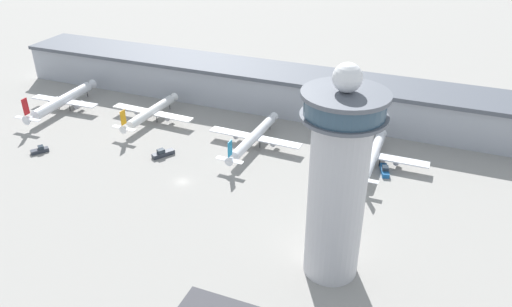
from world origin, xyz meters
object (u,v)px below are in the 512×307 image
control_tower (338,180)px  airplane_gate_delta (373,155)px  airplane_gate_bravo (151,112)px  airplane_gate_charlie (254,137)px  service_truck_fuel (385,170)px  service_truck_baggage (40,150)px  service_truck_catering (163,153)px  airplane_gate_alpha (63,101)px

control_tower → airplane_gate_delta: bearing=89.7°
airplane_gate_bravo → airplane_gate_charlie: airplane_gate_bravo is taller
control_tower → airplane_gate_charlie: (-43.54, 54.73, -23.01)m
airplane_gate_charlie → control_tower: bearing=-51.5°
service_truck_fuel → airplane_gate_delta: bearing=141.7°
control_tower → service_truck_baggage: (-114.72, 21.05, -26.08)m
service_truck_fuel → service_truck_baggage: bearing=-164.7°
airplane_gate_bravo → service_truck_baggage: bearing=-121.5°
service_truck_catering → airplane_gate_delta: bearing=17.1°
airplane_gate_alpha → airplane_gate_delta: bearing=1.1°
service_truck_baggage → airplane_gate_charlie: bearing=25.3°
airplane_gate_alpha → service_truck_catering: airplane_gate_alpha is taller
airplane_gate_charlie → airplane_gate_bravo: bearing=174.3°
airplane_gate_alpha → service_truck_catering: (61.52, -19.56, -3.37)m
airplane_gate_bravo → airplane_gate_charlie: 47.89m
airplane_gate_charlie → service_truck_fuel: 48.82m
airplane_gate_bravo → control_tower: bearing=-33.1°
airplane_gate_charlie → service_truck_catering: 33.86m
service_truck_catering → service_truck_fuel: size_ratio=0.98×
airplane_gate_alpha → service_truck_fuel: bearing=-0.6°
airplane_gate_charlie → service_truck_catering: bearing=-145.5°
service_truck_catering → service_truck_baggage: 45.75m
control_tower → airplane_gate_bravo: (-91.20, 59.49, -22.79)m
airplane_gate_charlie → service_truck_fuel: bearing=-1.1°
service_truck_catering → service_truck_fuel: 78.65m
airplane_gate_charlie → service_truck_fuel: size_ratio=4.87×
airplane_gate_delta → service_truck_baggage: airplane_gate_delta is taller
control_tower → airplane_gate_delta: control_tower is taller
airplane_gate_alpha → service_truck_fuel: airplane_gate_alpha is taller
airplane_gate_alpha → airplane_gate_bravo: airplane_gate_alpha is taller
service_truck_catering → service_truck_fuel: service_truck_catering is taller
airplane_gate_alpha → airplane_gate_charlie: (89.34, -0.48, -0.43)m
control_tower → service_truck_fuel: (5.18, 53.79, -25.97)m
control_tower → airplane_gate_bravo: control_tower is taller
control_tower → service_truck_baggage: control_tower is taller
airplane_gate_charlie → service_truck_baggage: (-71.17, -33.68, -3.07)m
airplane_gate_alpha → airplane_gate_bravo: (41.68, 4.28, -0.21)m
control_tower → service_truck_catering: (-71.36, 35.65, -25.95)m
control_tower → airplane_gate_charlie: 73.63m
airplane_gate_charlie → service_truck_catering: (-27.81, -19.08, -2.94)m
service_truck_catering → control_tower: bearing=-26.5°
service_truck_fuel → service_truck_baggage: service_truck_fuel is taller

